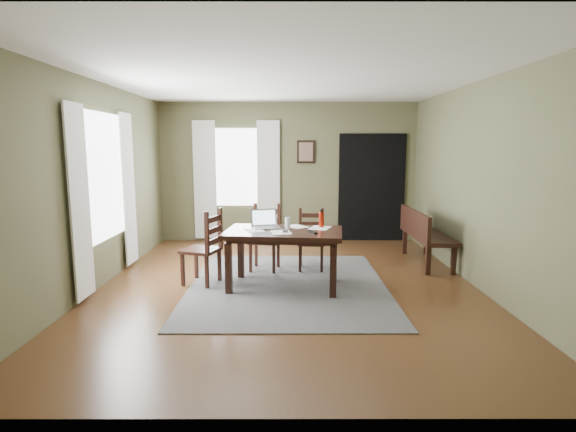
{
  "coord_description": "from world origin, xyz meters",
  "views": [
    {
      "loc": [
        -0.01,
        -5.83,
        1.85
      ],
      "look_at": [
        0.0,
        0.3,
        0.9
      ],
      "focal_mm": 28.0,
      "sensor_mm": 36.0,
      "label": 1
    }
  ],
  "objects_px": {
    "chair_back_left": "(265,238)",
    "water_bottle": "(321,219)",
    "chair_end": "(205,248)",
    "bench": "(423,232)",
    "dining_table": "(284,237)",
    "chair_back_right": "(311,240)",
    "laptop": "(265,223)"
  },
  "relations": [
    {
      "from": "chair_back_right",
      "to": "dining_table",
      "type": "bearing_deg",
      "value": -110.39
    },
    {
      "from": "dining_table",
      "to": "water_bottle",
      "type": "height_order",
      "value": "water_bottle"
    },
    {
      "from": "chair_end",
      "to": "bench",
      "type": "distance_m",
      "value": 3.44
    },
    {
      "from": "dining_table",
      "to": "chair_back_right",
      "type": "bearing_deg",
      "value": 72.45
    },
    {
      "from": "dining_table",
      "to": "laptop",
      "type": "relative_size",
      "value": 3.87
    },
    {
      "from": "chair_back_right",
      "to": "bench",
      "type": "bearing_deg",
      "value": 13.99
    },
    {
      "from": "bench",
      "to": "water_bottle",
      "type": "relative_size",
      "value": 6.26
    },
    {
      "from": "chair_back_right",
      "to": "laptop",
      "type": "bearing_deg",
      "value": -129.77
    },
    {
      "from": "chair_back_right",
      "to": "laptop",
      "type": "height_order",
      "value": "laptop"
    },
    {
      "from": "chair_back_left",
      "to": "water_bottle",
      "type": "xyz_separation_m",
      "value": [
        0.79,
        -0.64,
        0.4
      ]
    },
    {
      "from": "bench",
      "to": "laptop",
      "type": "relative_size",
      "value": 3.67
    },
    {
      "from": "chair_back_right",
      "to": "chair_end",
      "type": "bearing_deg",
      "value": -148.36
    },
    {
      "from": "bench",
      "to": "laptop",
      "type": "height_order",
      "value": "laptop"
    },
    {
      "from": "dining_table",
      "to": "chair_end",
      "type": "bearing_deg",
      "value": 179.56
    },
    {
      "from": "dining_table",
      "to": "laptop",
      "type": "height_order",
      "value": "laptop"
    },
    {
      "from": "chair_end",
      "to": "water_bottle",
      "type": "xyz_separation_m",
      "value": [
        1.57,
        0.1,
        0.38
      ]
    },
    {
      "from": "chair_back_left",
      "to": "chair_back_right",
      "type": "height_order",
      "value": "chair_back_left"
    },
    {
      "from": "chair_end",
      "to": "bench",
      "type": "relative_size",
      "value": 0.67
    },
    {
      "from": "chair_end",
      "to": "chair_back_left",
      "type": "distance_m",
      "value": 1.08
    },
    {
      "from": "chair_end",
      "to": "laptop",
      "type": "distance_m",
      "value": 0.88
    },
    {
      "from": "chair_end",
      "to": "bench",
      "type": "xyz_separation_m",
      "value": [
        3.27,
        1.1,
        0.01
      ]
    },
    {
      "from": "chair_back_left",
      "to": "water_bottle",
      "type": "height_order",
      "value": "water_bottle"
    },
    {
      "from": "dining_table",
      "to": "chair_back_left",
      "type": "bearing_deg",
      "value": 114.57
    },
    {
      "from": "bench",
      "to": "water_bottle",
      "type": "distance_m",
      "value": 2.0
    },
    {
      "from": "chair_back_left",
      "to": "dining_table",
      "type": "bearing_deg",
      "value": -62.48
    },
    {
      "from": "chair_back_right",
      "to": "bench",
      "type": "relative_size",
      "value": 0.6
    },
    {
      "from": "bench",
      "to": "laptop",
      "type": "bearing_deg",
      "value": 112.53
    },
    {
      "from": "chair_back_right",
      "to": "water_bottle",
      "type": "height_order",
      "value": "water_bottle"
    },
    {
      "from": "dining_table",
      "to": "chair_end",
      "type": "relative_size",
      "value": 1.58
    },
    {
      "from": "chair_back_left",
      "to": "water_bottle",
      "type": "relative_size",
      "value": 4.03
    },
    {
      "from": "chair_back_right",
      "to": "water_bottle",
      "type": "xyz_separation_m",
      "value": [
        0.1,
        -0.68,
        0.43
      ]
    },
    {
      "from": "chair_back_left",
      "to": "water_bottle",
      "type": "distance_m",
      "value": 1.09
    }
  ]
}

